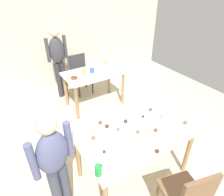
{
  "coord_description": "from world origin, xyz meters",
  "views": [
    {
      "loc": [
        -1.12,
        -1.29,
        2.34
      ],
      "look_at": [
        0.1,
        0.65,
        0.9
      ],
      "focal_mm": 31.1,
      "sensor_mm": 36.0,
      "label": 1
    }
  ],
  "objects_px": {
    "person_adult_far": "(58,57)",
    "pitcher_far": "(111,68)",
    "chair_near_table": "(188,194)",
    "soda_can": "(98,170)",
    "person_girl_near": "(55,162)",
    "dining_table_near": "(135,138)",
    "chair_far_table": "(80,72)",
    "dining_table_far": "(94,77)",
    "mixing_bowl": "(170,119)"
  },
  "relations": [
    {
      "from": "person_adult_far",
      "to": "pitcher_far",
      "type": "relative_size",
      "value": 6.78
    },
    {
      "from": "chair_near_table",
      "to": "soda_can",
      "type": "bearing_deg",
      "value": 145.16
    },
    {
      "from": "person_girl_near",
      "to": "dining_table_near",
      "type": "bearing_deg",
      "value": -1.57
    },
    {
      "from": "person_girl_near",
      "to": "soda_can",
      "type": "relative_size",
      "value": 11.31
    },
    {
      "from": "pitcher_far",
      "to": "chair_far_table",
      "type": "bearing_deg",
      "value": 104.85
    },
    {
      "from": "dining_table_far",
      "to": "pitcher_far",
      "type": "distance_m",
      "value": 0.43
    },
    {
      "from": "person_adult_far",
      "to": "pitcher_far",
      "type": "height_order",
      "value": "person_adult_far"
    },
    {
      "from": "soda_can",
      "to": "person_adult_far",
      "type": "bearing_deg",
      "value": 78.12
    },
    {
      "from": "mixing_bowl",
      "to": "soda_can",
      "type": "relative_size",
      "value": 1.63
    },
    {
      "from": "person_girl_near",
      "to": "soda_can",
      "type": "xyz_separation_m",
      "value": [
        0.31,
        -0.31,
        -0.01
      ]
    },
    {
      "from": "dining_table_far",
      "to": "pitcher_far",
      "type": "height_order",
      "value": "pitcher_far"
    },
    {
      "from": "soda_can",
      "to": "pitcher_far",
      "type": "relative_size",
      "value": 0.53
    },
    {
      "from": "dining_table_near",
      "to": "pitcher_far",
      "type": "distance_m",
      "value": 1.69
    },
    {
      "from": "mixing_bowl",
      "to": "pitcher_far",
      "type": "bearing_deg",
      "value": 85.32
    },
    {
      "from": "person_adult_far",
      "to": "person_girl_near",
      "type": "bearing_deg",
      "value": -109.88
    },
    {
      "from": "dining_table_far",
      "to": "chair_near_table",
      "type": "height_order",
      "value": "chair_near_table"
    },
    {
      "from": "chair_near_table",
      "to": "mixing_bowl",
      "type": "height_order",
      "value": "chair_near_table"
    },
    {
      "from": "pitcher_far",
      "to": "soda_can",
      "type": "bearing_deg",
      "value": -125.18
    },
    {
      "from": "person_girl_near",
      "to": "dining_table_far",
      "type": "bearing_deg",
      "value": 52.82
    },
    {
      "from": "dining_table_far",
      "to": "soda_can",
      "type": "relative_size",
      "value": 9.5
    },
    {
      "from": "chair_far_table",
      "to": "pitcher_far",
      "type": "bearing_deg",
      "value": -75.15
    },
    {
      "from": "person_girl_near",
      "to": "person_adult_far",
      "type": "bearing_deg",
      "value": 70.12
    },
    {
      "from": "chair_near_table",
      "to": "soda_can",
      "type": "xyz_separation_m",
      "value": [
        -0.73,
        0.5,
        0.31
      ]
    },
    {
      "from": "dining_table_near",
      "to": "mixing_bowl",
      "type": "relative_size",
      "value": 6.99
    },
    {
      "from": "chair_near_table",
      "to": "soda_can",
      "type": "relative_size",
      "value": 7.13
    },
    {
      "from": "dining_table_far",
      "to": "person_girl_near",
      "type": "distance_m",
      "value": 2.25
    },
    {
      "from": "chair_near_table",
      "to": "mixing_bowl",
      "type": "distance_m",
      "value": 0.88
    },
    {
      "from": "person_adult_far",
      "to": "pitcher_far",
      "type": "xyz_separation_m",
      "value": [
        0.7,
        -0.97,
        -0.07
      ]
    },
    {
      "from": "dining_table_far",
      "to": "mixing_bowl",
      "type": "bearing_deg",
      "value": -86.37
    },
    {
      "from": "chair_far_table",
      "to": "person_girl_near",
      "type": "xyz_separation_m",
      "value": [
        -1.35,
        -2.48,
        0.32
      ]
    },
    {
      "from": "chair_far_table",
      "to": "dining_table_far",
      "type": "bearing_deg",
      "value": -89.96
    },
    {
      "from": "dining_table_far",
      "to": "chair_near_table",
      "type": "relative_size",
      "value": 1.33
    },
    {
      "from": "dining_table_near",
      "to": "mixing_bowl",
      "type": "distance_m",
      "value": 0.52
    },
    {
      "from": "chair_near_table",
      "to": "person_girl_near",
      "type": "bearing_deg",
      "value": 141.98
    },
    {
      "from": "chair_near_table",
      "to": "dining_table_near",
      "type": "bearing_deg",
      "value": 94.71
    },
    {
      "from": "person_adult_far",
      "to": "mixing_bowl",
      "type": "xyz_separation_m",
      "value": [
        0.57,
        -2.6,
        -0.14
      ]
    },
    {
      "from": "person_girl_near",
      "to": "chair_far_table",
      "type": "bearing_deg",
      "value": 61.39
    },
    {
      "from": "chair_far_table",
      "to": "person_girl_near",
      "type": "relative_size",
      "value": 0.63
    },
    {
      "from": "person_girl_near",
      "to": "person_adult_far",
      "type": "distance_m",
      "value": 2.66
    },
    {
      "from": "dining_table_near",
      "to": "person_adult_far",
      "type": "height_order",
      "value": "person_adult_far"
    },
    {
      "from": "soda_can",
      "to": "pitcher_far",
      "type": "height_order",
      "value": "pitcher_far"
    },
    {
      "from": "person_adult_far",
      "to": "soda_can",
      "type": "distance_m",
      "value": 2.87
    },
    {
      "from": "dining_table_far",
      "to": "person_girl_near",
      "type": "xyz_separation_m",
      "value": [
        -1.35,
        -1.78,
        0.18
      ]
    },
    {
      "from": "mixing_bowl",
      "to": "soda_can",
      "type": "xyz_separation_m",
      "value": [
        -1.16,
        -0.21,
        0.02
      ]
    },
    {
      "from": "pitcher_far",
      "to": "person_girl_near",
      "type": "bearing_deg",
      "value": -136.44
    },
    {
      "from": "person_adult_far",
      "to": "soda_can",
      "type": "xyz_separation_m",
      "value": [
        -0.59,
        -2.81,
        -0.12
      ]
    },
    {
      "from": "chair_far_table",
      "to": "soda_can",
      "type": "relative_size",
      "value": 7.13
    },
    {
      "from": "dining_table_far",
      "to": "chair_far_table",
      "type": "xyz_separation_m",
      "value": [
        -0.0,
        0.7,
        -0.14
      ]
    },
    {
      "from": "dining_table_near",
      "to": "chair_near_table",
      "type": "relative_size",
      "value": 1.59
    },
    {
      "from": "pitcher_far",
      "to": "chair_near_table",
      "type": "bearing_deg",
      "value": -103.63
    }
  ]
}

